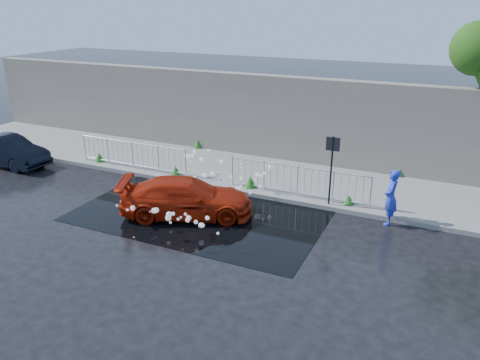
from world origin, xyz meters
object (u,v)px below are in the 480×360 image
object	(u,v)px
dark_car	(8,151)
sign_post	(332,160)
red_car	(187,198)
person	(391,197)

from	to	relation	value
dark_car	sign_post	bearing A→B (deg)	-82.43
sign_post	red_car	xyz separation A→B (m)	(-4.03, -2.46, -1.11)
sign_post	red_car	bearing A→B (deg)	-148.59
sign_post	person	bearing A→B (deg)	-9.63
dark_car	person	bearing A→B (deg)	-84.40
dark_car	red_car	bearing A→B (deg)	-94.95
red_car	dark_car	xyz separation A→B (m)	(-9.41, 1.13, 0.01)
sign_post	red_car	world-z (taller)	sign_post
sign_post	red_car	size ratio (longest dim) A/B	0.59
person	sign_post	bearing A→B (deg)	-106.20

